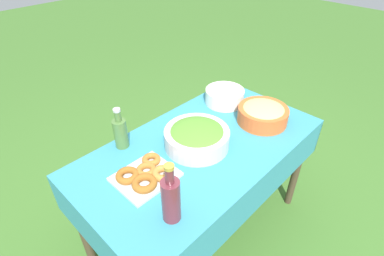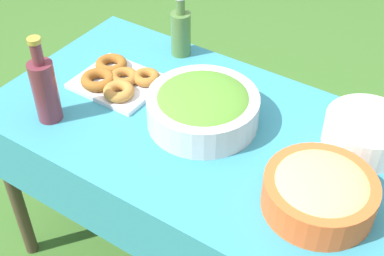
{
  "view_description": "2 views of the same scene",
  "coord_description": "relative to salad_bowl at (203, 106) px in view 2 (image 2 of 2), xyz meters",
  "views": [
    {
      "loc": [
        -0.95,
        -0.85,
        1.78
      ],
      "look_at": [
        -0.02,
        0.05,
        0.84
      ],
      "focal_mm": 28.0,
      "sensor_mm": 36.0,
      "label": 1
    },
    {
      "loc": [
        0.66,
        -1.08,
        1.84
      ],
      "look_at": [
        -0.02,
        -0.05,
        0.77
      ],
      "focal_mm": 50.0,
      "sensor_mm": 36.0,
      "label": 2
    }
  ],
  "objects": [
    {
      "name": "picnic_table",
      "position": [
        0.02,
        -0.01,
        -0.17
      ],
      "size": [
        1.4,
        0.76,
        0.75
      ],
      "color": "teal",
      "rests_on": "ground_plane"
    },
    {
      "name": "salad_bowl",
      "position": [
        0.0,
        0.0,
        0.0
      ],
      "size": [
        0.35,
        0.35,
        0.12
      ],
      "color": "silver",
      "rests_on": "picnic_table"
    },
    {
      "name": "pasta_bowl",
      "position": [
        0.44,
        -0.13,
        -0.0
      ],
      "size": [
        0.3,
        0.3,
        0.12
      ],
      "color": "#E05B28",
      "rests_on": "picnic_table"
    },
    {
      "name": "donut_platter",
      "position": [
        -0.35,
        0.0,
        -0.04
      ],
      "size": [
        0.29,
        0.25,
        0.05
      ],
      "color": "silver",
      "rests_on": "picnic_table"
    },
    {
      "name": "plate_stack",
      "position": [
        0.46,
        0.18,
        -0.01
      ],
      "size": [
        0.25,
        0.25,
        0.1
      ],
      "color": "white",
      "rests_on": "picnic_table"
    },
    {
      "name": "olive_oil_bottle",
      "position": [
        -0.28,
        0.29,
        0.03
      ],
      "size": [
        0.07,
        0.07,
        0.24
      ],
      "color": "#4C7238",
      "rests_on": "picnic_table"
    },
    {
      "name": "wine_bottle",
      "position": [
        -0.42,
        -0.25,
        0.05
      ],
      "size": [
        0.08,
        0.08,
        0.29
      ],
      "color": "maroon",
      "rests_on": "picnic_table"
    }
  ]
}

